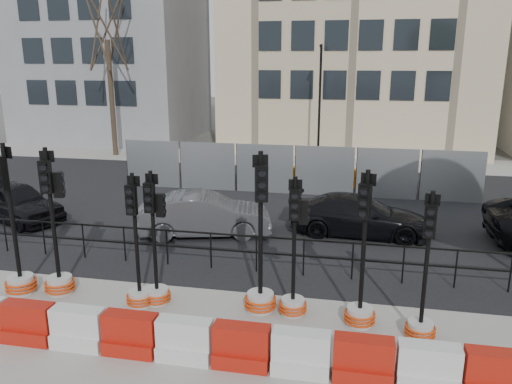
% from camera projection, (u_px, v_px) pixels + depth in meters
% --- Properties ---
extents(ground, '(120.00, 120.00, 0.00)m').
position_uv_depth(ground, '(246.00, 293.00, 11.65)').
color(ground, '#51514C').
rests_on(ground, ground).
extents(sidewalk_near, '(40.00, 6.00, 0.02)m').
position_uv_depth(sidewalk_near, '(210.00, 368.00, 8.80)').
color(sidewalk_near, gray).
rests_on(sidewalk_near, ground).
extents(road, '(40.00, 14.00, 0.03)m').
position_uv_depth(road, '(287.00, 208.00, 18.28)').
color(road, black).
rests_on(road, ground).
extents(sidewalk_far, '(40.00, 4.00, 0.02)m').
position_uv_depth(sidewalk_far, '(310.00, 161.00, 26.81)').
color(sidewalk_far, gray).
rests_on(sidewalk_far, ground).
extents(building_grey, '(11.00, 9.06, 14.00)m').
position_uv_depth(building_grey, '(111.00, 33.00, 33.31)').
color(building_grey, gray).
rests_on(building_grey, ground).
extents(kerb_railing, '(18.00, 0.04, 1.00)m').
position_uv_depth(kerb_railing, '(256.00, 247.00, 12.61)').
color(kerb_railing, black).
rests_on(kerb_railing, ground).
extents(heras_fencing, '(14.33, 1.72, 2.00)m').
position_uv_depth(heras_fencing, '(296.00, 174.00, 20.76)').
color(heras_fencing, '#95999D').
rests_on(heras_fencing, ground).
extents(lamp_post_far, '(0.12, 0.56, 6.00)m').
position_uv_depth(lamp_post_far, '(320.00, 102.00, 24.92)').
color(lamp_post_far, black).
rests_on(lamp_post_far, ground).
extents(tree_bare_far, '(2.00, 2.00, 9.00)m').
position_uv_depth(tree_bare_far, '(107.00, 33.00, 26.69)').
color(tree_bare_far, '#473828').
rests_on(tree_bare_far, ground).
extents(barrier_row, '(12.55, 0.50, 0.80)m').
position_uv_depth(barrier_row, '(213.00, 345.00, 8.90)').
color(barrier_row, red).
rests_on(barrier_row, ground).
extents(traffic_signal_a, '(0.70, 0.70, 3.55)m').
position_uv_depth(traffic_signal_a, '(18.00, 264.00, 11.46)').
color(traffic_signal_a, beige).
rests_on(traffic_signal_a, ground).
extents(traffic_signal_b, '(0.68, 0.68, 3.45)m').
position_uv_depth(traffic_signal_b, '(58.00, 261.00, 11.43)').
color(traffic_signal_b, beige).
rests_on(traffic_signal_b, ground).
extents(traffic_signal_c, '(0.60, 0.60, 3.02)m').
position_uv_depth(traffic_signal_c, '(139.00, 280.00, 10.90)').
color(traffic_signal_c, beige).
rests_on(traffic_signal_c, ground).
extents(traffic_signal_d, '(0.60, 0.60, 3.04)m').
position_uv_depth(traffic_signal_d, '(156.00, 274.00, 10.98)').
color(traffic_signal_d, beige).
rests_on(traffic_signal_d, ground).
extents(traffic_signal_e, '(0.69, 0.69, 3.52)m').
position_uv_depth(traffic_signal_e, '(260.00, 280.00, 10.64)').
color(traffic_signal_e, beige).
rests_on(traffic_signal_e, ground).
extents(traffic_signal_f, '(0.60, 0.60, 3.04)m').
position_uv_depth(traffic_signal_f, '(294.00, 284.00, 10.50)').
color(traffic_signal_f, beige).
rests_on(traffic_signal_f, ground).
extents(traffic_signal_g, '(0.64, 0.64, 3.27)m').
position_uv_depth(traffic_signal_g, '(361.00, 295.00, 10.08)').
color(traffic_signal_g, beige).
rests_on(traffic_signal_g, ground).
extents(traffic_signal_h, '(0.59, 0.59, 3.00)m').
position_uv_depth(traffic_signal_h, '(422.00, 310.00, 9.60)').
color(traffic_signal_h, beige).
rests_on(traffic_signal_h, ground).
extents(car_a, '(4.32, 5.00, 1.32)m').
position_uv_depth(car_a, '(15.00, 202.00, 16.74)').
color(car_a, black).
rests_on(car_a, ground).
extents(car_b, '(3.39, 4.74, 1.33)m').
position_uv_depth(car_b, '(205.00, 215.00, 15.33)').
color(car_b, '#47474B').
rests_on(car_b, ground).
extents(car_c, '(1.99, 4.37, 1.24)m').
position_uv_depth(car_c, '(360.00, 215.00, 15.42)').
color(car_c, black).
rests_on(car_c, ground).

